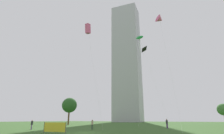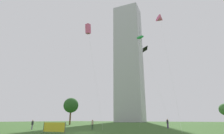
{
  "view_description": "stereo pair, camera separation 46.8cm",
  "coord_description": "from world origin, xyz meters",
  "px_view_note": "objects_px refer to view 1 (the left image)",
  "views": [
    {
      "loc": [
        16.09,
        -18.29,
        1.64
      ],
      "look_at": [
        -0.14,
        7.26,
        10.96
      ],
      "focal_mm": 27.48,
      "sensor_mm": 36.0,
      "label": 1
    },
    {
      "loc": [
        16.48,
        -18.04,
        1.64
      ],
      "look_at": [
        -0.14,
        7.26,
        10.96
      ],
      "focal_mm": 27.48,
      "sensor_mm": 36.0,
      "label": 2
    }
  ],
  "objects_px": {
    "person_standing_0": "(167,123)",
    "kite_flying_2": "(160,19)",
    "park_tree_0": "(223,110)",
    "person_standing_2": "(92,124)",
    "kite_flying_1": "(144,50)",
    "kite_flying_3": "(88,29)",
    "person_standing_1": "(32,124)",
    "distant_highrise_1": "(127,61)",
    "event_banner": "(55,127)",
    "kite_flying_0": "(139,38)",
    "park_tree_1": "(69,105)"
  },
  "relations": [
    {
      "from": "person_standing_1",
      "to": "event_banner",
      "type": "height_order",
      "value": "person_standing_1"
    },
    {
      "from": "person_standing_2",
      "to": "kite_flying_2",
      "type": "distance_m",
      "value": 27.44
    },
    {
      "from": "kite_flying_0",
      "to": "event_banner",
      "type": "height_order",
      "value": "kite_flying_0"
    },
    {
      "from": "kite_flying_1",
      "to": "park_tree_0",
      "type": "bearing_deg",
      "value": 34.5
    },
    {
      "from": "park_tree_0",
      "to": "kite_flying_2",
      "type": "bearing_deg",
      "value": -116.76
    },
    {
      "from": "kite_flying_1",
      "to": "kite_flying_3",
      "type": "relative_size",
      "value": 1.0
    },
    {
      "from": "person_standing_0",
      "to": "kite_flying_2",
      "type": "bearing_deg",
      "value": 155.83
    },
    {
      "from": "event_banner",
      "to": "kite_flying_2",
      "type": "bearing_deg",
      "value": 64.59
    },
    {
      "from": "kite_flying_3",
      "to": "kite_flying_1",
      "type": "bearing_deg",
      "value": 73.84
    },
    {
      "from": "person_standing_0",
      "to": "kite_flying_2",
      "type": "distance_m",
      "value": 22.95
    },
    {
      "from": "person_standing_1",
      "to": "park_tree_0",
      "type": "xyz_separation_m",
      "value": [
        28.15,
        34.82,
        3.18
      ]
    },
    {
      "from": "person_standing_2",
      "to": "kite_flying_3",
      "type": "bearing_deg",
      "value": -4.07
    },
    {
      "from": "kite_flying_3",
      "to": "park_tree_0",
      "type": "bearing_deg",
      "value": 53.71
    },
    {
      "from": "kite_flying_1",
      "to": "distant_highrise_1",
      "type": "bearing_deg",
      "value": 120.83
    },
    {
      "from": "person_standing_2",
      "to": "kite_flying_1",
      "type": "bearing_deg",
      "value": -135.3
    },
    {
      "from": "kite_flying_2",
      "to": "park_tree_0",
      "type": "height_order",
      "value": "kite_flying_2"
    },
    {
      "from": "park_tree_1",
      "to": "event_banner",
      "type": "bearing_deg",
      "value": -46.35
    },
    {
      "from": "person_standing_0",
      "to": "park_tree_0",
      "type": "distance_m",
      "value": 20.29
    },
    {
      "from": "kite_flying_1",
      "to": "park_tree_0",
      "type": "relative_size",
      "value": 3.77
    },
    {
      "from": "kite_flying_0",
      "to": "park_tree_0",
      "type": "height_order",
      "value": "kite_flying_0"
    },
    {
      "from": "person_standing_2",
      "to": "distant_highrise_1",
      "type": "xyz_separation_m",
      "value": [
        -36.37,
        84.66,
        43.61
      ]
    },
    {
      "from": "person_standing_0",
      "to": "person_standing_1",
      "type": "bearing_deg",
      "value": 64.6
    },
    {
      "from": "kite_flying_1",
      "to": "park_tree_1",
      "type": "xyz_separation_m",
      "value": [
        -28.61,
        0.75,
        -14.04
      ]
    },
    {
      "from": "distant_highrise_1",
      "to": "event_banner",
      "type": "xyz_separation_m",
      "value": [
        37.87,
        -94.15,
        -43.83
      ]
    },
    {
      "from": "kite_flying_1",
      "to": "kite_flying_3",
      "type": "distance_m",
      "value": 18.8
    },
    {
      "from": "person_standing_2",
      "to": "kite_flying_2",
      "type": "height_order",
      "value": "kite_flying_2"
    },
    {
      "from": "kite_flying_3",
      "to": "park_tree_0",
      "type": "distance_m",
      "value": 39.53
    },
    {
      "from": "person_standing_0",
      "to": "distant_highrise_1",
      "type": "xyz_separation_m",
      "value": [
        -46.51,
        73.68,
        43.52
      ]
    },
    {
      "from": "distant_highrise_1",
      "to": "person_standing_1",
      "type": "bearing_deg",
      "value": -83.51
    },
    {
      "from": "kite_flying_0",
      "to": "distant_highrise_1",
      "type": "xyz_separation_m",
      "value": [
        -41.98,
        74.51,
        23.9
      ]
    },
    {
      "from": "kite_flying_2",
      "to": "distant_highrise_1",
      "type": "height_order",
      "value": "distant_highrise_1"
    },
    {
      "from": "kite_flying_0",
      "to": "distant_highrise_1",
      "type": "bearing_deg",
      "value": 119.4
    },
    {
      "from": "event_banner",
      "to": "kite_flying_0",
      "type": "bearing_deg",
      "value": 78.18
    },
    {
      "from": "person_standing_2",
      "to": "event_banner",
      "type": "bearing_deg",
      "value": 66.19
    },
    {
      "from": "park_tree_0",
      "to": "person_standing_2",
      "type": "bearing_deg",
      "value": -125.18
    },
    {
      "from": "person_standing_1",
      "to": "park_tree_1",
      "type": "xyz_separation_m",
      "value": [
        -16.66,
        24.44,
        5.46
      ]
    },
    {
      "from": "kite_flying_0",
      "to": "park_tree_1",
      "type": "height_order",
      "value": "kite_flying_0"
    },
    {
      "from": "person_standing_1",
      "to": "distant_highrise_1",
      "type": "bearing_deg",
      "value": -41.18
    },
    {
      "from": "person_standing_2",
      "to": "event_banner",
      "type": "height_order",
      "value": "person_standing_2"
    },
    {
      "from": "distant_highrise_1",
      "to": "person_standing_0",
      "type": "bearing_deg",
      "value": -68.5
    },
    {
      "from": "kite_flying_1",
      "to": "event_banner",
      "type": "height_order",
      "value": "kite_flying_1"
    },
    {
      "from": "park_tree_1",
      "to": "distant_highrise_1",
      "type": "distance_m",
      "value": 77.65
    },
    {
      "from": "person_standing_0",
      "to": "event_banner",
      "type": "height_order",
      "value": "person_standing_0"
    },
    {
      "from": "kite_flying_3",
      "to": "park_tree_1",
      "type": "relative_size",
      "value": 2.36
    },
    {
      "from": "person_standing_0",
      "to": "kite_flying_2",
      "type": "xyz_separation_m",
      "value": [
        0.74,
        -0.74,
        22.92
      ]
    },
    {
      "from": "kite_flying_2",
      "to": "kite_flying_1",
      "type": "bearing_deg",
      "value": 134.93
    },
    {
      "from": "event_banner",
      "to": "distant_highrise_1",
      "type": "bearing_deg",
      "value": 111.91
    },
    {
      "from": "kite_flying_2",
      "to": "park_tree_0",
      "type": "xyz_separation_m",
      "value": [
        9.17,
        18.18,
        -19.85
      ]
    },
    {
      "from": "person_standing_0",
      "to": "park_tree_1",
      "type": "height_order",
      "value": "park_tree_1"
    },
    {
      "from": "kite_flying_3",
      "to": "person_standing_2",
      "type": "bearing_deg",
      "value": 28.7
    }
  ]
}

